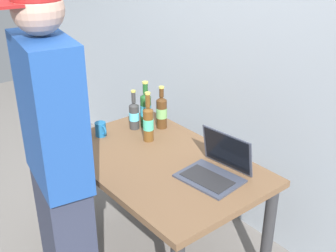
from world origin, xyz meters
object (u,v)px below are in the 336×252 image
beer_bottle_brown (162,111)px  beer_bottle_dark (146,109)px  person_figure (58,165)px  coffee_mug (101,129)px  beer_bottle_green (148,122)px  beer_bottle_amber (134,115)px  laptop (216,168)px

beer_bottle_brown → beer_bottle_dark: 0.11m
person_figure → coffee_mug: bearing=134.0°
person_figure → beer_bottle_dark: bearing=118.0°
beer_bottle_brown → beer_bottle_green: 0.21m
beer_bottle_amber → laptop: bearing=-0.1°
beer_bottle_amber → beer_bottle_dark: bearing=76.5°
beer_bottle_green → coffee_mug: (-0.25, -0.21, -0.08)m
coffee_mug → beer_bottle_dark: bearing=78.7°
beer_bottle_amber → beer_bottle_brown: bearing=55.2°
person_figure → laptop: bearing=68.6°
laptop → person_figure: size_ratio=0.20×
laptop → beer_bottle_amber: beer_bottle_amber is taller
beer_bottle_green → coffee_mug: beer_bottle_green is taller
beer_bottle_amber → beer_bottle_green: bearing=-9.1°
beer_bottle_dark → laptop: bearing=-6.4°
beer_bottle_dark → beer_bottle_amber: beer_bottle_dark is taller
beer_bottle_green → coffee_mug: 0.33m
beer_bottle_amber → coffee_mug: size_ratio=2.59×
beer_bottle_amber → beer_bottle_green: beer_bottle_green is taller
person_figure → beer_bottle_green: bearing=110.2°
beer_bottle_green → person_figure: size_ratio=0.18×
coffee_mug → beer_bottle_green: bearing=39.5°
beer_bottle_dark → beer_bottle_brown: bearing=38.8°
beer_bottle_dark → person_figure: size_ratio=0.18×
laptop → beer_bottle_brown: beer_bottle_brown is taller
laptop → beer_bottle_amber: (-0.79, 0.00, 0.05)m
laptop → person_figure: (-0.31, -0.78, 0.17)m
laptop → beer_bottle_green: size_ratio=1.09×
laptop → beer_bottle_green: bearing=-176.9°
laptop → coffee_mug: bearing=-164.1°
beer_bottle_dark → person_figure: 0.99m
beer_bottle_green → person_figure: bearing=-69.8°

